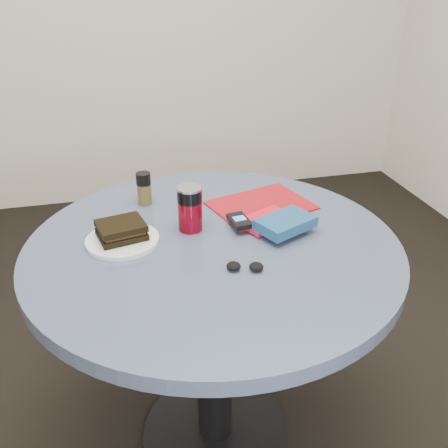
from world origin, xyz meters
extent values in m
plane|color=black|center=(0.00, 0.00, 0.00)|extent=(4.00, 4.00, 0.00)
cylinder|color=black|center=(0.00, 0.00, 0.01)|extent=(0.48, 0.48, 0.03)
cylinder|color=black|center=(0.00, 0.00, 0.37)|extent=(0.11, 0.11, 0.68)
cylinder|color=#38445E|center=(0.00, 0.00, 0.73)|extent=(1.00, 1.00, 0.04)
cylinder|color=silver|center=(-0.23, 0.06, 0.76)|extent=(0.20, 0.20, 0.01)
cube|color=black|center=(-0.23, 0.06, 0.77)|extent=(0.14, 0.13, 0.02)
cube|color=#3B2216|center=(-0.23, 0.06, 0.78)|extent=(0.12, 0.11, 0.01)
cube|color=black|center=(-0.23, 0.06, 0.80)|extent=(0.14, 0.13, 0.02)
cylinder|color=maroon|center=(-0.05, 0.08, 0.79)|extent=(0.08, 0.08, 0.09)
cylinder|color=black|center=(-0.05, 0.08, 0.85)|extent=(0.08, 0.08, 0.04)
cylinder|color=silver|center=(-0.05, 0.08, 0.87)|extent=(0.08, 0.08, 0.01)
cylinder|color=#4D4421|center=(-0.15, 0.28, 0.78)|extent=(0.04, 0.04, 0.07)
cylinder|color=black|center=(-0.15, 0.28, 0.83)|extent=(0.04, 0.04, 0.04)
cube|color=maroon|center=(0.19, 0.18, 0.75)|extent=(0.34, 0.29, 0.01)
cube|color=red|center=(0.17, 0.06, 0.76)|extent=(0.18, 0.16, 0.01)
cube|color=navy|center=(0.20, 0.00, 0.78)|extent=(0.18, 0.15, 0.03)
cube|color=black|center=(0.09, 0.05, 0.77)|extent=(0.06, 0.09, 0.01)
cube|color=blue|center=(0.09, 0.05, 0.78)|extent=(0.04, 0.03, 0.00)
ellipsoid|color=black|center=(0.02, -0.14, 0.76)|extent=(0.04, 0.04, 0.02)
ellipsoid|color=black|center=(0.07, -0.16, 0.76)|extent=(0.04, 0.04, 0.02)
camera|label=1|loc=(-0.25, -1.13, 1.42)|focal=40.00mm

